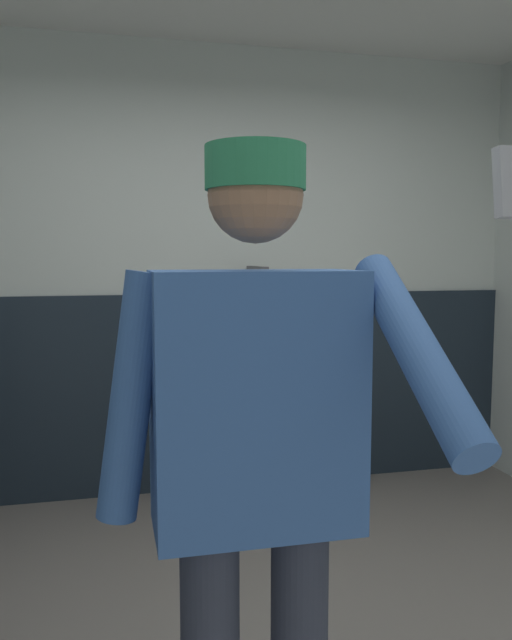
% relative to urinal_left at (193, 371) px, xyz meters
% --- Properties ---
extents(wall_back, '(4.54, 0.12, 2.72)m').
position_rel_urinal_left_xyz_m(wall_back, '(0.13, 0.22, 0.59)').
color(wall_back, silver).
rests_on(wall_back, ground_plane).
extents(wainscot_band_back, '(3.94, 0.03, 1.23)m').
position_rel_urinal_left_xyz_m(wainscot_band_back, '(0.13, 0.14, -0.16)').
color(wainscot_band_back, '#19232D').
rests_on(wainscot_band_back, ground_plane).
extents(urinal_left, '(0.40, 0.34, 1.24)m').
position_rel_urinal_left_xyz_m(urinal_left, '(0.00, 0.00, 0.00)').
color(urinal_left, white).
rests_on(urinal_left, ground_plane).
extents(urinal_middle, '(0.40, 0.34, 1.24)m').
position_rel_urinal_left_xyz_m(urinal_middle, '(0.75, 0.00, 0.00)').
color(urinal_middle, white).
rests_on(urinal_middle, ground_plane).
extents(privacy_divider_panel, '(0.04, 0.40, 0.90)m').
position_rel_urinal_left_xyz_m(privacy_divider_panel, '(0.38, -0.07, 0.17)').
color(privacy_divider_panel, '#4C4C51').
extents(person, '(0.69, 0.60, 1.70)m').
position_rel_urinal_left_xyz_m(person, '(-0.15, -2.29, 0.23)').
color(person, '#2D3342').
rests_on(person, ground_plane).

